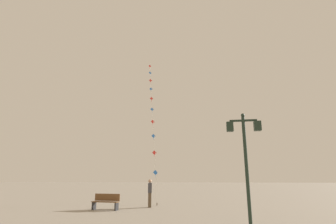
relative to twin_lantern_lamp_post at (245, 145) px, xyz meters
name	(u,v)px	position (x,y,z in m)	size (l,w,h in m)	color
ground_plane	(200,201)	(-2.37, 10.46, -3.11)	(160.00, 160.00, 0.00)	gray
twin_lantern_lamp_post	(245,145)	(0.00, 0.00, 0.00)	(1.41, 0.28, 4.47)	#1E2D23
kite_train	(152,109)	(-7.21, 14.19, 5.54)	(4.33, 14.41, 16.92)	brown
kite_flyer	(150,192)	(-5.32, 5.68, -2.21)	(0.32, 0.63, 1.71)	brown
park_bench	(106,202)	(-7.54, 4.00, -2.66)	(1.64, 0.60, 0.89)	brown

